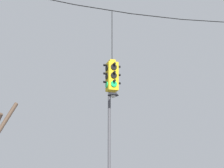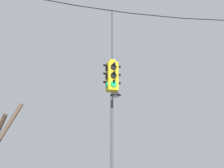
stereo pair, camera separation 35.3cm
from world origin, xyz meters
TOP-DOWN VIEW (x-y plane):
  - span_wire at (0.00, 0.12)m, footprint 13.90×0.03m
  - traffic_light_near_left_pole at (0.28, 0.12)m, footprint 0.58×0.58m
  - street_lamp at (1.21, 3.04)m, footprint 0.46×0.79m

SIDE VIEW (x-z plane):
  - street_lamp at x=1.21m, z-range 1.17..6.61m
  - traffic_light_near_left_pole at x=0.28m, z-range 3.65..6.50m
  - span_wire at x=0.00m, z-range 7.32..7.93m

